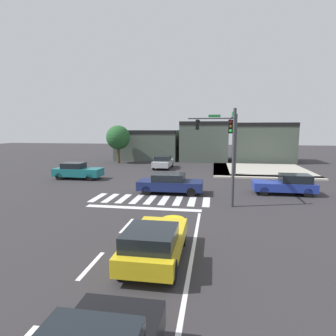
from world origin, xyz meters
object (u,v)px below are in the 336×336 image
Objects in this scene: traffic_signal_southeast at (232,138)px; car_blue at (287,184)px; traffic_signal_northeast at (219,134)px; car_navy at (170,183)px; car_yellow at (154,242)px; car_silver at (163,162)px; roadside_tree at (118,138)px; car_teal at (77,171)px.

traffic_signal_southeast is 1.38× the size of car_blue.
car_navy is (-3.44, -7.45, -3.35)m from traffic_signal_northeast.
car_navy is (-1.08, 10.46, 0.00)m from car_yellow.
car_silver is at bearing 26.80° from traffic_signal_southeast.
car_blue is 0.83× the size of roadside_tree.
car_yellow is 0.90× the size of car_navy.
car_navy is 1.06× the size of car_teal.
roadside_tree reaches higher than car_navy.
roadside_tree reaches higher than car_blue.
car_blue reaches higher than car_navy.
traffic_signal_northeast is 18.38m from car_yellow.
roadside_tree is (-0.26, 12.11, 2.64)m from car_teal.
traffic_signal_northeast is 1.18× the size of roadside_tree.
car_teal is (-17.30, 3.34, 0.03)m from car_blue.
traffic_signal_southeast is at bearing 94.70° from traffic_signal_northeast.
traffic_signal_northeast is at bearing -7.51° from car_yellow.
car_navy is 1.05× the size of car_silver.
car_blue reaches higher than car_yellow.
car_blue is at bearing -61.26° from traffic_signal_southeast.
traffic_signal_northeast is at bearing -54.23° from car_blue.
car_teal is 12.40m from roadside_tree.
traffic_signal_southeast is 1.15× the size of roadside_tree.
car_blue is 17.62m from car_teal.
car_teal is 0.86× the size of roadside_tree.
car_navy is at bearing 74.23° from traffic_signal_southeast.
car_teal is (-12.65, -3.12, -3.32)m from traffic_signal_northeast.
car_blue is (3.95, 2.16, -3.24)m from traffic_signal_southeast.
car_silver is (-6.89, 13.64, -3.22)m from traffic_signal_southeast.
car_silver is at bearing 51.50° from car_teal.
car_blue is (8.09, 0.99, -0.01)m from car_navy.
traffic_signal_northeast is at bearing -34.88° from roadside_tree.
traffic_signal_southeast is 22.28m from roadside_tree.
traffic_signal_northeast is 1.36× the size of car_silver.
car_blue is at bearing -41.35° from roadside_tree.
car_navy is at bearing 5.89° from car_yellow.
car_blue is (7.02, 11.46, -0.00)m from car_yellow.
roadside_tree is at bearing -41.35° from car_blue.
car_yellow is 18.02m from car_teal.
car_yellow is at bearing -55.20° from car_teal.
traffic_signal_southeast is 10.31m from car_yellow.
car_yellow is at bearing 58.52° from car_blue.
traffic_signal_northeast is 8.87m from car_navy.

